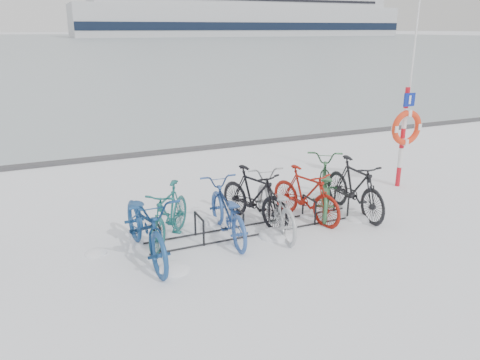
# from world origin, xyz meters

# --- Properties ---
(ground) EXTENTS (900.00, 900.00, 0.00)m
(ground) POSITION_xyz_m (0.00, 0.00, 0.00)
(ground) COLOR white
(ground) RESTS_ON ground
(ice_sheet) EXTENTS (400.00, 298.00, 0.02)m
(ice_sheet) POSITION_xyz_m (0.00, 155.00, 0.01)
(ice_sheet) COLOR #A8B5BD
(ice_sheet) RESTS_ON ground
(quay_edge) EXTENTS (400.00, 0.25, 0.10)m
(quay_edge) POSITION_xyz_m (0.00, 5.90, 0.05)
(quay_edge) COLOR #3F3F42
(quay_edge) RESTS_ON ground
(bike_rack) EXTENTS (4.00, 0.48, 0.46)m
(bike_rack) POSITION_xyz_m (0.00, 0.00, 0.18)
(bike_rack) COLOR black
(bike_rack) RESTS_ON ground
(lifebuoy_station) EXTENTS (0.78, 0.22, 4.06)m
(lifebuoy_station) POSITION_xyz_m (4.03, 0.87, 1.36)
(lifebuoy_station) COLOR red
(lifebuoy_station) RESTS_ON ground
(cruise_ferry) EXTENTS (144.18, 27.18, 47.37)m
(cruise_ferry) POSITION_xyz_m (83.57, 188.60, 12.90)
(cruise_ferry) COLOR silver
(cruise_ferry) RESTS_ON ground
(bike_0) EXTENTS (0.86, 2.19, 1.13)m
(bike_0) POSITION_xyz_m (-2.02, -0.20, 0.56)
(bike_0) COLOR navy
(bike_0) RESTS_ON ground
(bike_1) EXTENTS (1.39, 1.65, 1.02)m
(bike_1) POSITION_xyz_m (-1.54, 0.20, 0.51)
(bike_1) COLOR #195A5A
(bike_1) RESTS_ON ground
(bike_2) EXTENTS (0.80, 1.93, 0.99)m
(bike_2) POSITION_xyz_m (-0.58, -0.00, 0.49)
(bike_2) COLOR #2C4F95
(bike_2) RESTS_ON ground
(bike_3) EXTENTS (1.01, 1.84, 1.06)m
(bike_3) POSITION_xyz_m (0.12, 0.38, 0.53)
(bike_3) COLOR black
(bike_3) RESTS_ON ground
(bike_4) EXTENTS (0.94, 2.03, 1.02)m
(bike_4) POSITION_xyz_m (0.31, -0.07, 0.51)
(bike_4) COLOR #A4A7AB
(bike_4) RESTS_ON ground
(bike_5) EXTENTS (0.92, 1.77, 1.02)m
(bike_5) POSITION_xyz_m (1.07, 0.13, 0.51)
(bike_5) COLOR maroon
(bike_5) RESTS_ON ground
(bike_6) EXTENTS (1.69, 2.11, 1.07)m
(bike_6) POSITION_xyz_m (1.66, 0.41, 0.54)
(bike_6) COLOR #32673D
(bike_6) RESTS_ON ground
(bike_7) EXTENTS (0.57, 1.87, 1.12)m
(bike_7) POSITION_xyz_m (2.09, -0.01, 0.56)
(bike_7) COLOR black
(bike_7) RESTS_ON ground
(snow_drifts) EXTENTS (5.24, 1.99, 0.21)m
(snow_drifts) POSITION_xyz_m (0.14, -0.14, 0.00)
(snow_drifts) COLOR white
(snow_drifts) RESTS_ON ground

